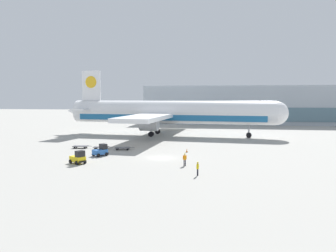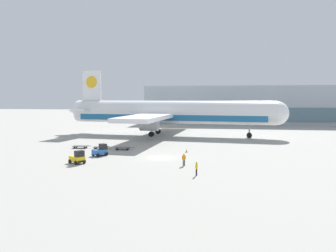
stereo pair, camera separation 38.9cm
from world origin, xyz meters
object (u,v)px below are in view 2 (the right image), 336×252
Objects in this scene: airplane_main at (167,113)px; baggage_tug_mid at (78,158)px; traffic_cone_near at (186,151)px; baggage_dolly_third at (123,148)px; baggage_dolly_lead at (81,146)px; baggage_dolly_second at (101,147)px; ground_crew_far at (184,158)px; ground_crew_near at (196,167)px; baggage_tug_foreground at (101,151)px.

baggage_tug_mid is (-7.77, -37.49, -4.96)m from airplane_main.
baggage_dolly_third is at bearing 175.41° from traffic_cone_near.
baggage_dolly_third is at bearing -96.26° from airplane_main.
baggage_tug_mid is 0.75× the size of baggage_dolly_lead.
ground_crew_far is at bearing -43.00° from baggage_dolly_second.
ground_crew_near is 2.72× the size of traffic_cone_near.
ground_crew_far reaches higher than baggage_dolly_third.
baggage_dolly_third is at bearing 53.01° from ground_crew_near.
baggage_tug_foreground is at bearing -111.88° from baggage_dolly_third.
baggage_tug_mid is at bearing 88.31° from ground_crew_near.
baggage_dolly_second is 16.54m from traffic_cone_near.
ground_crew_near reaches higher than baggage_dolly_lead.
baggage_tug_mid is 0.75× the size of baggage_dolly_second.
airplane_main is 37.90m from ground_crew_far.
baggage_tug_foreground reaches higher than baggage_dolly_third.
baggage_dolly_lead is 1.00× the size of baggage_dolly_third.
baggage_tug_mid is at bearing -24.03° from ground_crew_far.
baggage_tug_mid is at bearing -96.64° from airplane_main.
ground_crew_near is at bearing -49.97° from baggage_dolly_second.
baggage_dolly_second is 21.51m from ground_crew_far.
traffic_cone_near is (-0.73, 11.66, -0.76)m from ground_crew_far.
airplane_main is 26.69m from traffic_cone_near.
airplane_main is 88.54× the size of traffic_cone_near.
baggage_tug_mid is 15.87m from ground_crew_far.
baggage_tug_foreground reaches higher than ground_crew_near.
baggage_dolly_lead is (-6.84, 7.44, -0.49)m from baggage_tug_foreground.
airplane_main reaches higher than baggage_tug_foreground.
airplane_main reaches higher than baggage_dolly_third.
airplane_main is 15.42× the size of baggage_dolly_third.
airplane_main reaches higher than baggage_dolly_lead.
airplane_main is 20.62× the size of baggage_tug_mid.
baggage_tug_foreground is 20.56m from ground_crew_near.
baggage_dolly_second is (4.38, -0.54, 0.00)m from baggage_dolly_lead.
ground_crew_near reaches higher than traffic_cone_near.
ground_crew_near is at bearing -80.47° from traffic_cone_near.
baggage_dolly_second is (-2.46, 6.90, -0.49)m from baggage_tug_foreground.
baggage_tug_mid reaches higher than baggage_dolly_second.
airplane_main is at bearing 24.37° from baggage_tug_foreground.
baggage_dolly_lead is 5.74× the size of traffic_cone_near.
baggage_tug_foreground reaches higher than baggage_dolly_lead.
traffic_cone_near is (15.11, 12.43, -0.56)m from baggage_tug_mid.
ground_crew_near is 6.09m from ground_crew_far.
baggage_tug_mid is at bearing -108.67° from baggage_dolly_third.
ground_crew_far is (21.60, -13.39, 0.69)m from baggage_dolly_lead.
baggage_tug_foreground reaches higher than traffic_cone_near.
ground_crew_near is (10.26, -42.41, -4.79)m from airplane_main.
ground_crew_far is at bearing -75.34° from baggage_tug_foreground.
baggage_tug_mid is at bearing -74.16° from baggage_dolly_lead.
baggage_tug_mid is (-1.08, -6.73, 0.00)m from baggage_tug_foreground.
ground_crew_far is at bearing -50.68° from baggage_dolly_third.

